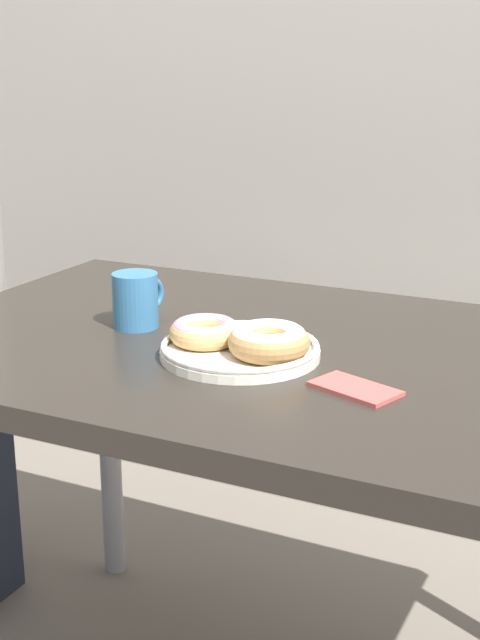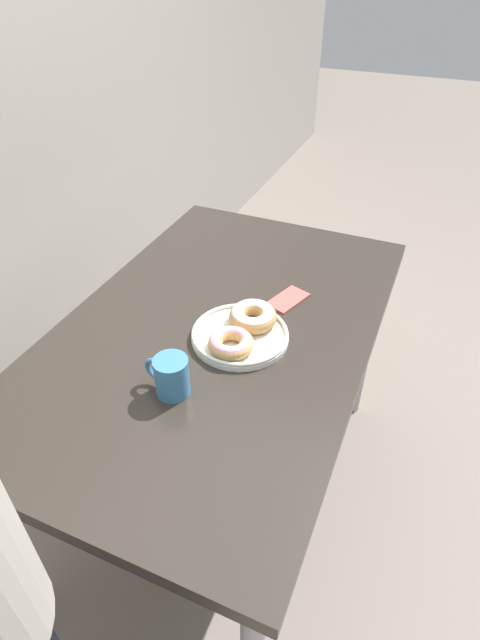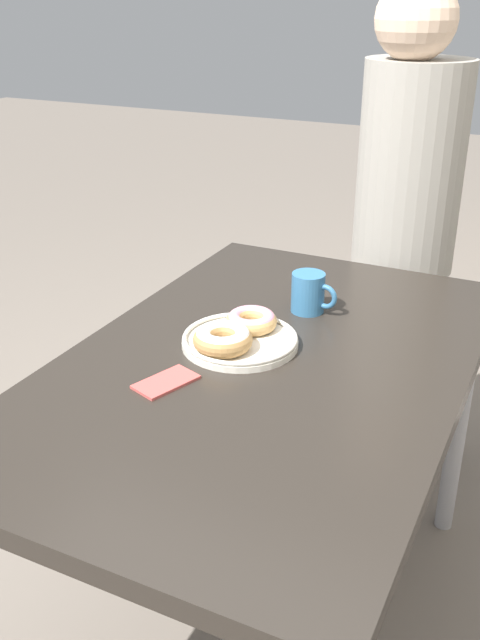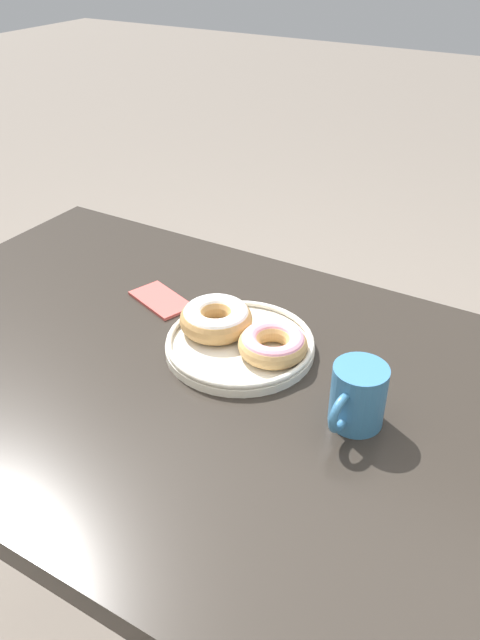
% 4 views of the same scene
% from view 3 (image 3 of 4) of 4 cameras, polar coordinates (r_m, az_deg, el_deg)
% --- Properties ---
extents(ground_plane, '(14.00, 14.00, 0.00)m').
position_cam_3_polar(ground_plane, '(2.03, -5.25, -20.73)').
color(ground_plane, '#70665B').
extents(dining_table, '(1.26, 0.79, 0.76)m').
position_cam_3_polar(dining_table, '(1.51, 2.11, -5.72)').
color(dining_table, '#28231E').
rests_on(dining_table, ground_plane).
extents(donut_plate, '(0.26, 0.25, 0.06)m').
position_cam_3_polar(donut_plate, '(1.51, -0.23, -1.20)').
color(donut_plate, silver).
rests_on(donut_plate, dining_table).
extents(coffee_mug, '(0.08, 0.11, 0.09)m').
position_cam_3_polar(coffee_mug, '(1.67, 5.55, 2.21)').
color(coffee_mug, teal).
rests_on(coffee_mug, dining_table).
extents(person_figure, '(0.35, 0.30, 1.48)m').
position_cam_3_polar(person_figure, '(2.17, 13.08, 6.29)').
color(person_figure, '#232838').
rests_on(person_figure, ground_plane).
extents(napkin, '(0.14, 0.10, 0.01)m').
position_cam_3_polar(napkin, '(1.39, -5.94, -4.95)').
color(napkin, '#BC4C47').
rests_on(napkin, dining_table).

